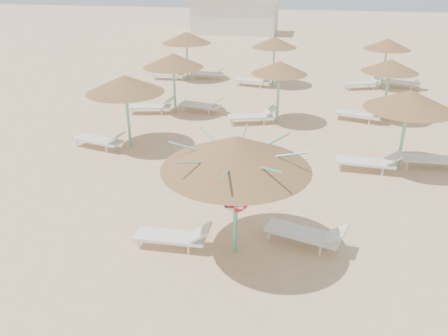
# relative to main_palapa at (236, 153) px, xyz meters

# --- Properties ---
(ground) EXTENTS (120.00, 120.00, 0.00)m
(ground) POSITION_rel_main_palapa_xyz_m (-0.33, 0.27, -2.58)
(ground) COLOR #E1B689
(ground) RESTS_ON ground
(main_palapa) EXTENTS (3.31, 3.31, 2.96)m
(main_palapa) POSITION_rel_main_palapa_xyz_m (0.00, 0.00, 0.00)
(main_palapa) COLOR #6BBAA1
(main_palapa) RESTS_ON ground
(lounger_main_a) EXTENTS (1.87, 0.62, 0.67)m
(lounger_main_a) POSITION_rel_main_palapa_xyz_m (-1.44, -0.12, -2.26)
(lounger_main_a) COLOR silver
(lounger_main_a) RESTS_ON ground
(lounger_main_b) EXTENTS (2.04, 1.07, 0.71)m
(lounger_main_b) POSITION_rel_main_palapa_xyz_m (1.68, 0.61, -2.24)
(lounger_main_b) COLOR silver
(lounger_main_b) RESTS_ON ground
(palapa_field) EXTENTS (20.15, 13.88, 2.71)m
(palapa_field) POSITION_rel_main_palapa_xyz_m (0.26, 10.56, -0.30)
(palapa_field) COLOR #6BBAA1
(palapa_field) RESTS_ON ground
(service_hut) EXTENTS (8.40, 4.40, 3.25)m
(service_hut) POSITION_rel_main_palapa_xyz_m (-6.33, 35.27, -0.93)
(service_hut) COLOR silver
(service_hut) RESTS_ON ground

